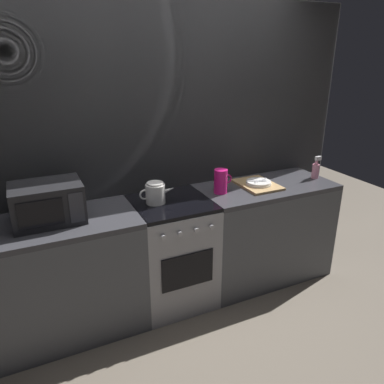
{
  "coord_description": "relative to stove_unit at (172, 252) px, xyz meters",
  "views": [
    {
      "loc": [
        -0.99,
        -2.48,
        1.99
      ],
      "look_at": [
        0.18,
        0.0,
        0.95
      ],
      "focal_mm": 34.68,
      "sensor_mm": 36.0,
      "label": 1
    }
  ],
  "objects": [
    {
      "name": "ground_plane",
      "position": [
        0.0,
        0.0,
        -0.45
      ],
      "size": [
        8.0,
        8.0,
        0.0
      ],
      "primitive_type": "plane",
      "color": "#6B6054"
    },
    {
      "name": "kettle",
      "position": [
        -0.12,
        0.03,
        0.53
      ],
      "size": [
        0.28,
        0.15,
        0.17
      ],
      "color": "white",
      "rests_on": "stove_unit"
    },
    {
      "name": "pitcher",
      "position": [
        0.44,
        0.01,
        0.55
      ],
      "size": [
        0.16,
        0.11,
        0.2
      ],
      "color": "#E5197A",
      "rests_on": "counter_right"
    },
    {
      "name": "microwave",
      "position": [
        -0.89,
        0.03,
        0.59
      ],
      "size": [
        0.46,
        0.35,
        0.27
      ],
      "color": "black",
      "rests_on": "counter_left"
    },
    {
      "name": "counter_left",
      "position": [
        -0.9,
        0.0,
        0.0
      ],
      "size": [
        1.2,
        0.6,
        0.9
      ],
      "color": "#515459",
      "rests_on": "ground_plane"
    },
    {
      "name": "stove_unit",
      "position": [
        0.0,
        0.0,
        0.0
      ],
      "size": [
        0.6,
        0.63,
        0.9
      ],
      "color": "#9E9EA3",
      "rests_on": "ground_plane"
    },
    {
      "name": "back_wall",
      "position": [
        0.0,
        0.32,
        0.75
      ],
      "size": [
        3.6,
        0.05,
        2.4
      ],
      "color": "gray",
      "rests_on": "ground_plane"
    },
    {
      "name": "counter_right",
      "position": [
        0.9,
        0.0,
        0.0
      ],
      "size": [
        1.2,
        0.6,
        0.9
      ],
      "color": "#515459",
      "rests_on": "ground_plane"
    },
    {
      "name": "spray_bottle",
      "position": [
        1.42,
        -0.03,
        0.53
      ],
      "size": [
        0.08,
        0.06,
        0.2
      ],
      "color": "pink",
      "rests_on": "counter_right"
    },
    {
      "name": "dish_pile",
      "position": [
        0.81,
        0.01,
        0.47
      ],
      "size": [
        0.3,
        0.4,
        0.06
      ],
      "color": "tan",
      "rests_on": "counter_right"
    }
  ]
}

